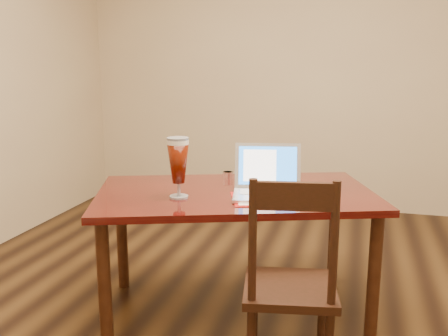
# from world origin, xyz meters

# --- Properties ---
(dining_table) EXTENTS (1.71, 1.31, 1.03)m
(dining_table) POSITION_xyz_m (-0.22, 0.27, 0.64)
(dining_table) COLOR #460D09
(dining_table) RESTS_ON ground
(dining_chair) EXTENTS (0.47, 0.45, 0.95)m
(dining_chair) POSITION_xyz_m (0.18, -0.28, 0.45)
(dining_chair) COLOR black
(dining_chair) RESTS_ON ground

